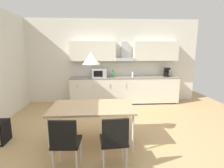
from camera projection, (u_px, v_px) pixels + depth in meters
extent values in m
cube|color=tan|center=(111.00, 138.00, 3.68)|extent=(8.03, 8.18, 0.02)
cube|color=silver|center=(106.00, 61.00, 6.13)|extent=(6.43, 0.10, 2.85)
cube|color=#333333|center=(124.00, 102.00, 6.10)|extent=(3.50, 0.53, 0.05)
cube|color=silver|center=(124.00, 90.00, 6.02)|extent=(3.64, 0.58, 0.84)
cube|color=gray|center=(125.00, 77.00, 5.94)|extent=(3.66, 0.60, 0.03)
cube|color=silver|center=(77.00, 86.00, 5.58)|extent=(0.01, 0.01, 0.14)
cube|color=silver|center=(94.00, 86.00, 5.61)|extent=(0.01, 0.01, 0.14)
cube|color=silver|center=(110.00, 86.00, 5.65)|extent=(0.01, 0.01, 0.14)
cube|color=silver|center=(126.00, 86.00, 5.68)|extent=(0.01, 0.01, 0.14)
cube|color=silver|center=(124.00, 69.00, 6.16)|extent=(3.64, 0.02, 0.48)
cube|color=silver|center=(93.00, 51.00, 5.82)|extent=(1.51, 0.34, 0.64)
cube|color=silver|center=(155.00, 51.00, 5.96)|extent=(1.51, 0.34, 0.64)
cube|color=#B7BABF|center=(124.00, 59.00, 5.92)|extent=(0.61, 0.40, 0.10)
cube|color=#B7BABF|center=(124.00, 50.00, 5.97)|extent=(0.20, 0.16, 0.59)
cube|color=#ADADB2|center=(99.00, 73.00, 5.85)|extent=(0.48, 0.34, 0.28)
cube|color=black|center=(98.00, 74.00, 5.68)|extent=(0.29, 0.01, 0.20)
cube|color=black|center=(167.00, 76.00, 6.03)|extent=(0.18, 0.18, 0.02)
cylinder|color=black|center=(167.00, 74.00, 6.01)|extent=(0.12, 0.12, 0.12)
cube|color=black|center=(166.00, 72.00, 6.06)|extent=(0.16, 0.08, 0.30)
cube|color=black|center=(167.00, 69.00, 5.97)|extent=(0.18, 0.16, 0.06)
cylinder|color=green|center=(113.00, 74.00, 5.91)|extent=(0.07, 0.07, 0.19)
cylinder|color=black|center=(113.00, 71.00, 5.89)|extent=(0.03, 0.03, 0.04)
cylinder|color=white|center=(133.00, 74.00, 5.96)|extent=(0.06, 0.06, 0.18)
cylinder|color=black|center=(133.00, 71.00, 5.94)|extent=(0.03, 0.03, 0.04)
cube|color=tan|center=(92.00, 107.00, 3.35)|extent=(1.56, 0.96, 0.04)
cylinder|color=silver|center=(49.00, 137.00, 2.96)|extent=(0.04, 0.04, 0.72)
cylinder|color=silver|center=(133.00, 134.00, 3.06)|extent=(0.04, 0.04, 0.72)
cylinder|color=silver|center=(60.00, 118.00, 3.78)|extent=(0.04, 0.04, 0.72)
cylinder|color=silver|center=(126.00, 117.00, 3.88)|extent=(0.04, 0.04, 0.72)
cube|color=black|center=(67.00, 142.00, 2.62)|extent=(0.43, 0.43, 0.04)
cube|color=black|center=(63.00, 134.00, 2.40)|extent=(0.38, 0.07, 0.40)
cylinder|color=silver|center=(60.00, 150.00, 2.83)|extent=(0.02, 0.02, 0.43)
cylinder|color=silver|center=(81.00, 150.00, 2.83)|extent=(0.02, 0.02, 0.43)
cylinder|color=silver|center=(53.00, 163.00, 2.49)|extent=(0.02, 0.02, 0.43)
cylinder|color=silver|center=(77.00, 163.00, 2.50)|extent=(0.02, 0.02, 0.43)
cube|color=black|center=(114.00, 141.00, 2.66)|extent=(0.43, 0.43, 0.04)
cube|color=black|center=(115.00, 133.00, 2.45)|extent=(0.38, 0.07, 0.40)
cylinder|color=silver|center=(102.00, 149.00, 2.85)|extent=(0.02, 0.02, 0.43)
cylinder|color=silver|center=(122.00, 148.00, 2.90)|extent=(0.02, 0.02, 0.43)
cylinder|color=silver|center=(104.00, 162.00, 2.52)|extent=(0.02, 0.02, 0.43)
cylinder|color=silver|center=(127.00, 160.00, 2.57)|extent=(0.02, 0.02, 0.43)
cone|color=silver|center=(91.00, 58.00, 3.17)|extent=(0.32, 0.32, 0.22)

